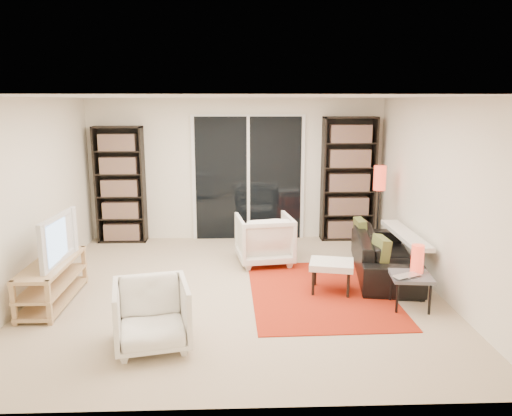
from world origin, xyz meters
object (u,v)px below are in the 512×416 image
(tv_stand, at_px, (53,281))
(side_table, at_px, (411,279))
(ottoman, at_px, (332,266))
(bookshelf_right, at_px, (348,179))
(armchair_back, at_px, (264,239))
(floor_lamp, at_px, (379,187))
(bookshelf_left, at_px, (120,185))
(sofa, at_px, (385,254))
(armchair_front, at_px, (152,315))

(tv_stand, bearing_deg, side_table, -4.39)
(ottoman, relative_size, side_table, 1.23)
(bookshelf_right, distance_m, armchair_back, 2.07)
(floor_lamp, bearing_deg, bookshelf_left, 168.45)
(bookshelf_left, distance_m, sofa, 4.43)
(bookshelf_right, xyz_separation_m, sofa, (0.14, -1.81, -0.76))
(sofa, distance_m, armchair_front, 3.48)
(armchair_back, bearing_deg, ottoman, 115.06)
(bookshelf_right, xyz_separation_m, side_table, (0.10, -2.96, -0.70))
(sofa, relative_size, armchair_front, 2.71)
(armchair_front, bearing_deg, sofa, 22.29)
(bookshelf_right, bearing_deg, armchair_back, -139.98)
(sofa, distance_m, armchair_back, 1.72)
(armchair_front, height_order, floor_lamp, floor_lamp)
(bookshelf_left, height_order, floor_lamp, bookshelf_left)
(bookshelf_left, height_order, armchair_front, bookshelf_left)
(armchair_back, xyz_separation_m, ottoman, (0.77, -1.18, -0.02))
(sofa, bearing_deg, side_table, -173.19)
(bookshelf_left, bearing_deg, armchair_front, -73.48)
(tv_stand, height_order, side_table, tv_stand)
(armchair_back, relative_size, ottoman, 1.30)
(floor_lamp, bearing_deg, armchair_back, -167.07)
(sofa, relative_size, ottoman, 3.19)
(bookshelf_right, distance_m, ottoman, 2.64)
(armchair_front, height_order, ottoman, armchair_front)
(side_table, distance_m, floor_lamp, 2.23)
(armchair_back, bearing_deg, armchair_front, 55.99)
(bookshelf_left, relative_size, ottoman, 3.18)
(sofa, height_order, ottoman, sofa)
(tv_stand, bearing_deg, armchair_back, 28.03)
(tv_stand, relative_size, side_table, 2.69)
(tv_stand, relative_size, sofa, 0.68)
(bookshelf_left, relative_size, floor_lamp, 1.41)
(bookshelf_left, height_order, side_table, bookshelf_left)
(floor_lamp, bearing_deg, sofa, -99.12)
(bookshelf_right, relative_size, tv_stand, 1.57)
(armchair_back, bearing_deg, bookshelf_left, -36.21)
(armchair_back, distance_m, ottoman, 1.41)
(bookshelf_left, xyz_separation_m, tv_stand, (-0.24, -2.64, -0.71))
(bookshelf_left, xyz_separation_m, sofa, (3.99, -1.81, -0.69))
(armchair_back, distance_m, armchair_front, 2.82)
(bookshelf_left, bearing_deg, tv_stand, -95.18)
(armchair_front, relative_size, ottoman, 1.18)
(tv_stand, bearing_deg, bookshelf_right, 32.82)
(sofa, bearing_deg, ottoman, 135.25)
(side_table, bearing_deg, sofa, 88.05)
(armchair_front, relative_size, side_table, 1.45)
(bookshelf_right, bearing_deg, bookshelf_left, 180.00)
(bookshelf_left, relative_size, side_table, 3.91)
(armchair_back, height_order, floor_lamp, floor_lamp)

